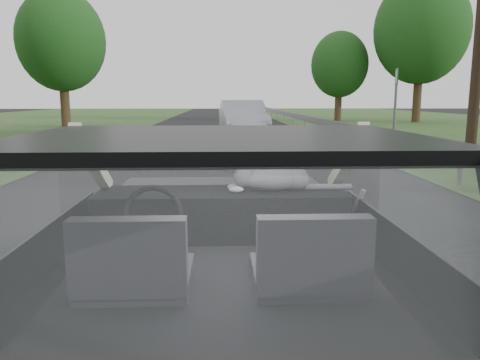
{
  "coord_description": "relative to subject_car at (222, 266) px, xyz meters",
  "views": [
    {
      "loc": [
        -0.0,
        -2.32,
        1.59
      ],
      "look_at": [
        0.12,
        0.58,
        1.08
      ],
      "focal_mm": 35.0,
      "sensor_mm": 36.0,
      "label": 1
    }
  ],
  "objects": [
    {
      "name": "subject_car",
      "position": [
        0.0,
        0.0,
        0.0
      ],
      "size": [
        1.8,
        4.0,
        1.45
      ],
      "primitive_type": "cube",
      "color": "black",
      "rests_on": "ground"
    },
    {
      "name": "dashboard",
      "position": [
        0.0,
        0.62,
        0.12
      ],
      "size": [
        1.58,
        0.45,
        0.3
      ],
      "primitive_type": "cube",
      "color": "black",
      "rests_on": "subject_car"
    },
    {
      "name": "driver_seat",
      "position": [
        -0.4,
        -0.29,
        0.16
      ],
      "size": [
        0.5,
        0.72,
        0.42
      ],
      "primitive_type": "cube",
      "color": "black",
      "rests_on": "subject_car"
    },
    {
      "name": "passenger_seat",
      "position": [
        0.4,
        -0.29,
        0.16
      ],
      "size": [
        0.5,
        0.72,
        0.42
      ],
      "primitive_type": "cube",
      "color": "black",
      "rests_on": "subject_car"
    },
    {
      "name": "steering_wheel",
      "position": [
        -0.4,
        0.33,
        0.2
      ],
      "size": [
        0.36,
        0.36,
        0.04
      ],
      "primitive_type": "torus",
      "color": "black",
      "rests_on": "dashboard"
    },
    {
      "name": "cat",
      "position": [
        0.33,
        0.63,
        0.37
      ],
      "size": [
        0.64,
        0.25,
        0.28
      ],
      "primitive_type": "ellipsoid",
      "rotation": [
        0.0,
        0.0,
        0.08
      ],
      "color": "gray",
      "rests_on": "dashboard"
    },
    {
      "name": "guardrail",
      "position": [
        4.3,
        10.0,
        -0.15
      ],
      "size": [
        0.05,
        90.0,
        0.32
      ],
      "primitive_type": "cube",
      "color": "gray",
      "rests_on": "ground"
    },
    {
      "name": "other_car",
      "position": [
        0.86,
        15.95,
        0.03
      ],
      "size": [
        2.1,
        4.7,
        1.51
      ],
      "primitive_type": "imported",
      "rotation": [
        0.0,
        0.0,
        0.06
      ],
      "color": "silver",
      "rests_on": "ground"
    },
    {
      "name": "highway_sign",
      "position": [
        7.47,
        17.6,
        0.69
      ],
      "size": [
        0.43,
        1.11,
        2.82
      ],
      "primitive_type": "cube",
      "rotation": [
        0.0,
        0.0,
        -0.29
      ],
      "color": "#1F6028",
      "rests_on": "ground"
    },
    {
      "name": "tree_2",
      "position": [
        8.31,
        30.77,
        2.26
      ],
      "size": [
        4.69,
        4.69,
        5.98
      ],
      "primitive_type": null,
      "rotation": [
        0.0,
        0.0,
        0.21
      ],
      "color": "#174B17",
      "rests_on": "ground"
    },
    {
      "name": "tree_3",
      "position": [
        12.98,
        28.48,
        3.83
      ],
      "size": [
        6.43,
        6.43,
        9.11
      ],
      "primitive_type": null,
      "rotation": [
        0.0,
        0.0,
        0.07
      ],
      "color": "#174B17",
      "rests_on": "ground"
    },
    {
      "name": "tree_6",
      "position": [
        -8.61,
        24.27,
        2.85
      ],
      "size": [
        6.12,
        6.12,
        7.15
      ],
      "primitive_type": null,
      "rotation": [
        0.0,
        0.0,
        0.37
      ],
      "color": "#174B17",
      "rests_on": "ground"
    }
  ]
}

